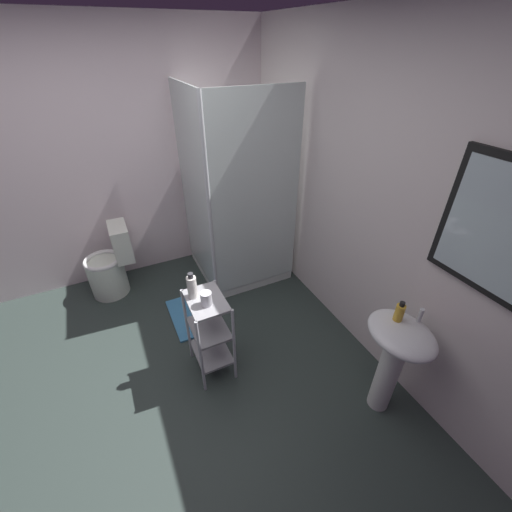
# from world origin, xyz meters

# --- Properties ---
(ground_plane) EXTENTS (4.20, 4.20, 0.02)m
(ground_plane) POSITION_xyz_m (0.00, 0.00, -0.01)
(ground_plane) COLOR #2C3733
(wall_back) EXTENTS (4.20, 0.14, 2.50)m
(wall_back) POSITION_xyz_m (0.01, 1.85, 1.25)
(wall_back) COLOR silver
(wall_back) RESTS_ON ground_plane
(wall_left) EXTENTS (0.10, 4.20, 2.50)m
(wall_left) POSITION_xyz_m (-1.85, 0.00, 1.25)
(wall_left) COLOR silver
(wall_left) RESTS_ON ground_plane
(shower_stall) EXTENTS (0.92, 0.92, 2.00)m
(shower_stall) POSITION_xyz_m (-1.20, 1.18, 0.46)
(shower_stall) COLOR white
(shower_stall) RESTS_ON ground_plane
(pedestal_sink) EXTENTS (0.46, 0.37, 0.81)m
(pedestal_sink) POSITION_xyz_m (0.77, 1.52, 0.58)
(pedestal_sink) COLOR white
(pedestal_sink) RESTS_ON ground_plane
(sink_faucet) EXTENTS (0.03, 0.03, 0.10)m
(sink_faucet) POSITION_xyz_m (0.77, 1.64, 0.86)
(sink_faucet) COLOR silver
(sink_faucet) RESTS_ON pedestal_sink
(toilet) EXTENTS (0.37, 0.49, 0.76)m
(toilet) POSITION_xyz_m (-1.48, -0.09, 0.31)
(toilet) COLOR white
(toilet) RESTS_ON ground_plane
(storage_cart) EXTENTS (0.38, 0.28, 0.74)m
(storage_cart) POSITION_xyz_m (-0.09, 0.51, 0.44)
(storage_cart) COLOR silver
(storage_cart) RESTS_ON ground_plane
(hand_soap_bottle) EXTENTS (0.06, 0.06, 0.15)m
(hand_soap_bottle) POSITION_xyz_m (0.70, 1.53, 0.87)
(hand_soap_bottle) COLOR gold
(hand_soap_bottle) RESTS_ON pedestal_sink
(lotion_bottle_white) EXTENTS (0.07, 0.07, 0.21)m
(lotion_bottle_white) POSITION_xyz_m (-0.16, 0.45, 0.83)
(lotion_bottle_white) COLOR white
(lotion_bottle_white) RESTS_ON storage_cart
(rinse_cup) EXTENTS (0.08, 0.08, 0.10)m
(rinse_cup) POSITION_xyz_m (-0.04, 0.51, 0.79)
(rinse_cup) COLOR silver
(rinse_cup) RESTS_ON storage_cart
(bath_mat) EXTENTS (0.60, 0.40, 0.02)m
(bath_mat) POSITION_xyz_m (-0.74, 0.53, 0.01)
(bath_mat) COLOR teal
(bath_mat) RESTS_ON ground_plane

